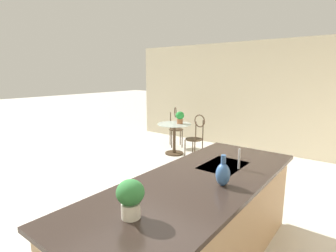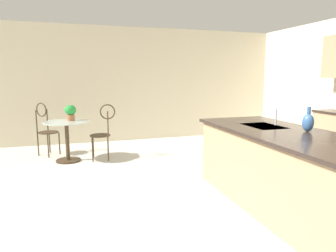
{
  "view_description": "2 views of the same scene",
  "coord_description": "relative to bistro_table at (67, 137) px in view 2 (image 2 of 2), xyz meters",
  "views": [
    {
      "loc": [
        2.35,
        2.09,
        1.92
      ],
      "look_at": [
        -1.25,
        -0.71,
        1.02
      ],
      "focal_mm": 28.56,
      "sensor_mm": 36.0,
      "label": 1
    },
    {
      "loc": [
        3.02,
        -1.47,
        1.55
      ],
      "look_at": [
        -1.24,
        -0.13,
        0.81
      ],
      "focal_mm": 32.12,
      "sensor_mm": 36.0,
      "label": 2
    }
  ],
  "objects": [
    {
      "name": "kitchen_island",
      "position": [
        2.97,
        2.46,
        0.02
      ],
      "size": [
        2.8,
        1.06,
        0.92
      ],
      "color": "tan",
      "rests_on": "ground"
    },
    {
      "name": "chair_by_island",
      "position": [
        0.06,
        0.65,
        0.13
      ],
      "size": [
        0.42,
        0.5,
        1.04
      ],
      "color": "#3D2D1E",
      "rests_on": "ground"
    },
    {
      "name": "chair_near_window",
      "position": [
        -0.61,
        -0.41,
        0.13
      ],
      "size": [
        0.54,
        0.54,
        1.04
      ],
      "color": "#3D2D1E",
      "rests_on": "ground"
    },
    {
      "name": "potted_plant_on_table",
      "position": [
        -0.11,
        0.08,
        0.46
      ],
      "size": [
        0.21,
        0.21,
        0.29
      ],
      "color": "#9E603D",
      "rests_on": "bistro_table"
    },
    {
      "name": "bistro_table",
      "position": [
        0.0,
        0.0,
        0.0
      ],
      "size": [
        0.8,
        0.8,
        0.74
      ],
      "color": "#3D2D1E",
      "rests_on": "ground"
    },
    {
      "name": "wall_left_window",
      "position": [
        -1.59,
        1.61,
        0.9
      ],
      "size": [
        0.12,
        7.8,
        2.7
      ],
      "primitive_type": "cube",
      "color": "beige",
      "rests_on": "ground"
    },
    {
      "name": "ground_plane",
      "position": [
        2.67,
        1.61,
        -0.45
      ],
      "size": [
        40.0,
        40.0,
        0.0
      ],
      "primitive_type": "plane",
      "color": "beige"
    },
    {
      "name": "vase_on_counter",
      "position": [
        2.92,
        2.7,
        0.58
      ],
      "size": [
        0.13,
        0.13,
        0.29
      ],
      "color": "#386099",
      "rests_on": "kitchen_island"
    },
    {
      "name": "sink_faucet",
      "position": [
        2.42,
        2.64,
        0.58
      ],
      "size": [
        0.02,
        0.02,
        0.22
      ],
      "primitive_type": "cylinder",
      "color": "#B2B5BA",
      "rests_on": "kitchen_island"
    }
  ]
}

